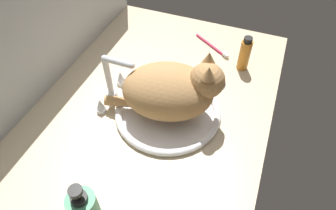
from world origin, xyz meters
TOP-DOWN VIEW (x-y plane):
  - countertop at (0.00, 0.00)cm, footprint 117.72×74.67cm
  - backsplash_wall at (0.00, 38.53)cm, footprint 117.72×2.40cm
  - sink_basin at (2.19, -5.45)cm, footprint 34.11×34.11cm
  - faucet at (2.19, 14.02)cm, footprint 17.29×12.04cm
  - cat at (2.67, -7.23)cm, footprint 26.33×36.45cm
  - amber_bottle at (33.28, -23.13)cm, footprint 4.03×4.03cm
  - toothbrush at (41.39, -9.58)cm, footprint 11.36×16.33cm

SIDE VIEW (x-z plane):
  - countertop at x=0.00cm, z-range 0.00..3.00cm
  - toothbrush at x=41.39cm, z-range 2.76..4.46cm
  - sink_basin at x=2.19cm, z-range 2.85..5.11cm
  - amber_bottle at x=33.28cm, z-range 2.64..16.03cm
  - faucet at x=2.19cm, z-range 1.20..18.99cm
  - cat at x=2.67cm, z-range 3.35..24.29cm
  - backsplash_wall at x=0.00cm, z-range 0.00..42.79cm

